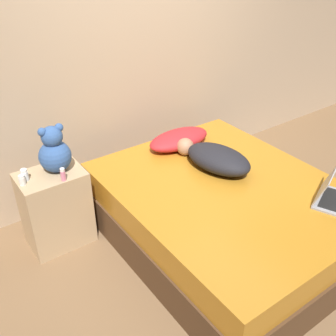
{
  "coord_description": "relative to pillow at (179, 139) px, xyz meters",
  "views": [
    {
      "loc": [
        -1.86,
        -1.8,
        2.28
      ],
      "look_at": [
        -0.39,
        0.25,
        0.73
      ],
      "focal_mm": 42.0,
      "sensor_mm": 36.0,
      "label": 1
    }
  ],
  "objects": [
    {
      "name": "bed",
      "position": [
        -0.09,
        -0.75,
        -0.35
      ],
      "size": [
        1.62,
        2.01,
        0.55
      ],
      "color": "#4C331E",
      "rests_on": "ground_plane"
    },
    {
      "name": "ground_plane",
      "position": [
        -0.09,
        -0.75,
        -0.62
      ],
      "size": [
        12.0,
        12.0,
        0.0
      ],
      "primitive_type": "plane",
      "color": "brown"
    },
    {
      "name": "bottle_pink",
      "position": [
        -1.15,
        -0.1,
        0.09
      ],
      "size": [
        0.04,
        0.04,
        0.1
      ],
      "color": "pink",
      "rests_on": "nightstand"
    },
    {
      "name": "bottle_white",
      "position": [
        -1.42,
        0.02,
        0.08
      ],
      "size": [
        0.05,
        0.05,
        0.08
      ],
      "color": "white",
      "rests_on": "nightstand"
    },
    {
      "name": "wall_back",
      "position": [
        -0.09,
        0.54,
        0.68
      ],
      "size": [
        8.0,
        0.06,
        2.6
      ],
      "color": "tan",
      "rests_on": "ground_plane"
    },
    {
      "name": "person_lying",
      "position": [
        0.02,
        -0.47,
        0.02
      ],
      "size": [
        0.46,
        0.75,
        0.19
      ],
      "rotation": [
        0.0,
        0.0,
        0.21
      ],
      "color": "black",
      "rests_on": "bed"
    },
    {
      "name": "pillow",
      "position": [
        0.0,
        0.0,
        0.0
      ],
      "size": [
        0.61,
        0.31,
        0.15
      ],
      "color": "red",
      "rests_on": "bed"
    },
    {
      "name": "nightstand",
      "position": [
        -1.21,
        0.05,
        -0.29
      ],
      "size": [
        0.5,
        0.36,
        0.67
      ],
      "color": "tan",
      "rests_on": "ground_plane"
    },
    {
      "name": "bottle_clear",
      "position": [
        -1.38,
        0.07,
        0.09
      ],
      "size": [
        0.05,
        0.05,
        0.09
      ],
      "color": "silver",
      "rests_on": "nightstand"
    },
    {
      "name": "teddy_bear",
      "position": [
        -1.13,
        0.07,
        0.21
      ],
      "size": [
        0.25,
        0.25,
        0.38
      ],
      "color": "#335693",
      "rests_on": "nightstand"
    },
    {
      "name": "laptop",
      "position": [
        0.4,
        -1.32,
        -0.02
      ],
      "size": [
        0.41,
        0.35,
        0.24
      ],
      "rotation": [
        0.0,
        0.0,
        0.4
      ],
      "color": "#9E9EA3",
      "rests_on": "bed"
    }
  ]
}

